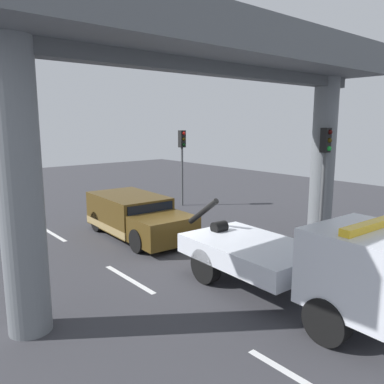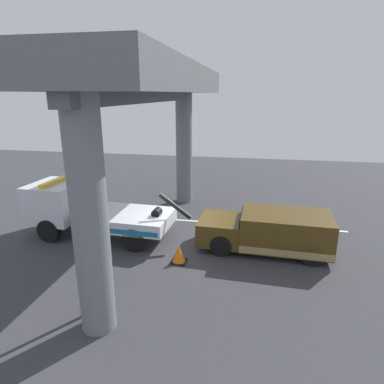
{
  "view_description": "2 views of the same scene",
  "coord_description": "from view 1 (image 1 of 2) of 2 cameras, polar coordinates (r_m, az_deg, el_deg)",
  "views": [
    {
      "loc": [
        9.36,
        -7.93,
        4.5
      ],
      "look_at": [
        -1.32,
        0.98,
        1.99
      ],
      "focal_mm": 36.3,
      "sensor_mm": 36.0,
      "label": 1
    },
    {
      "loc": [
        -2.83,
        12.68,
        6.11
      ],
      "look_at": [
        -0.27,
        -0.94,
        1.99
      ],
      "focal_mm": 31.02,
      "sensor_mm": 36.0,
      "label": 2
    }
  ],
  "objects": [
    {
      "name": "towed_van_green",
      "position": [
        15.7,
        -8.27,
        -3.6
      ],
      "size": [
        5.29,
        2.41,
        1.58
      ],
      "color": "#4C3814",
      "rests_on": "ground"
    },
    {
      "name": "traffic_light_far",
      "position": [
        15.21,
        18.94,
        4.52
      ],
      "size": [
        0.39,
        0.32,
        4.3
      ],
      "color": "#515456",
      "rests_on": "ground"
    },
    {
      "name": "tow_truck_white",
      "position": [
        9.92,
        16.95,
        -9.66
      ],
      "size": [
        7.3,
        2.66,
        2.46
      ],
      "color": "silver",
      "rests_on": "ground"
    },
    {
      "name": "overpass_structure",
      "position": [
        11.57,
        4.06,
        17.83
      ],
      "size": [
        3.6,
        13.24,
        7.17
      ],
      "color": "slate",
      "rests_on": "ground"
    },
    {
      "name": "traffic_light_near",
      "position": [
        20.91,
        -1.44,
        6.03
      ],
      "size": [
        0.39,
        0.32,
        4.07
      ],
      "color": "#515456",
      "rests_on": "ground"
    },
    {
      "name": "lane_stripe_west",
      "position": [
        16.9,
        -19.75,
        -5.83
      ],
      "size": [
        2.6,
        0.16,
        0.01
      ],
      "primitive_type": "cube",
      "color": "silver",
      "rests_on": "ground"
    },
    {
      "name": "lane_stripe_east",
      "position": [
        7.8,
        16.54,
        -25.42
      ],
      "size": [
        2.6,
        0.16,
        0.01
      ],
      "primitive_type": "cube",
      "color": "silver",
      "rests_on": "ground"
    },
    {
      "name": "lane_stripe_mid",
      "position": [
        11.72,
        -9.24,
        -12.49
      ],
      "size": [
        2.6,
        0.16,
        0.01
      ],
      "primitive_type": "cube",
      "color": "silver",
      "rests_on": "ground"
    },
    {
      "name": "ground_plane",
      "position": [
        13.09,
        0.4,
        -10.12
      ],
      "size": [
        60.0,
        40.0,
        0.1
      ],
      "primitive_type": "cube",
      "color": "#38383D"
    },
    {
      "name": "traffic_cone_orange",
      "position": [
        14.25,
        5.03,
        -6.86
      ],
      "size": [
        0.57,
        0.57,
        0.68
      ],
      "color": "orange",
      "rests_on": "ground"
    }
  ]
}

